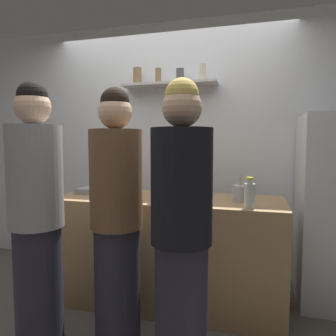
{
  "coord_description": "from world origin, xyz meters",
  "views": [
    {
      "loc": [
        0.89,
        -2.04,
        1.35
      ],
      "look_at": [
        0.18,
        0.5,
        1.14
      ],
      "focal_mm": 33.74,
      "sensor_mm": 36.0,
      "label": 1
    }
  ],
  "objects_px": {
    "wine_bottle_pale_glass": "(127,182)",
    "wine_bottle_green_glass": "(160,188)",
    "baking_pan": "(98,191)",
    "wine_bottle_amber_glass": "(129,183)",
    "wine_bottle_dark_glass": "(106,186)",
    "person_blonde": "(181,235)",
    "person_grey_hoodie": "(37,219)",
    "water_bottle_plastic": "(250,195)",
    "person_brown_jacket": "(117,221)",
    "utensil_holder": "(239,193)"
  },
  "relations": [
    {
      "from": "utensil_holder",
      "to": "wine_bottle_dark_glass",
      "type": "relative_size",
      "value": 0.75
    },
    {
      "from": "wine_bottle_amber_glass",
      "to": "person_grey_hoodie",
      "type": "relative_size",
      "value": 0.2
    },
    {
      "from": "wine_bottle_pale_glass",
      "to": "wine_bottle_green_glass",
      "type": "relative_size",
      "value": 1.07
    },
    {
      "from": "person_grey_hoodie",
      "to": "baking_pan",
      "type": "bearing_deg",
      "value": -150.61
    },
    {
      "from": "person_brown_jacket",
      "to": "person_grey_hoodie",
      "type": "xyz_separation_m",
      "value": [
        -0.48,
        -0.17,
        0.02
      ]
    },
    {
      "from": "baking_pan",
      "to": "wine_bottle_green_glass",
      "type": "bearing_deg",
      "value": -18.42
    },
    {
      "from": "baking_pan",
      "to": "person_grey_hoodie",
      "type": "relative_size",
      "value": 0.2
    },
    {
      "from": "utensil_holder",
      "to": "water_bottle_plastic",
      "type": "xyz_separation_m",
      "value": [
        0.08,
        -0.24,
        0.03
      ]
    },
    {
      "from": "water_bottle_plastic",
      "to": "person_grey_hoodie",
      "type": "xyz_separation_m",
      "value": [
        -1.31,
        -0.57,
        -0.13
      ]
    },
    {
      "from": "wine_bottle_pale_glass",
      "to": "wine_bottle_dark_glass",
      "type": "distance_m",
      "value": 0.25
    },
    {
      "from": "baking_pan",
      "to": "wine_bottle_amber_glass",
      "type": "distance_m",
      "value": 0.45
    },
    {
      "from": "wine_bottle_pale_glass",
      "to": "person_grey_hoodie",
      "type": "relative_size",
      "value": 0.18
    },
    {
      "from": "water_bottle_plastic",
      "to": "person_blonde",
      "type": "relative_size",
      "value": 0.13
    },
    {
      "from": "wine_bottle_pale_glass",
      "to": "wine_bottle_green_glass",
      "type": "xyz_separation_m",
      "value": [
        0.36,
        -0.18,
        -0.01
      ]
    },
    {
      "from": "utensil_holder",
      "to": "wine_bottle_dark_glass",
      "type": "xyz_separation_m",
      "value": [
        -1.04,
        -0.2,
        0.05
      ]
    },
    {
      "from": "person_blonde",
      "to": "person_brown_jacket",
      "type": "relative_size",
      "value": 1.0
    },
    {
      "from": "utensil_holder",
      "to": "person_blonde",
      "type": "xyz_separation_m",
      "value": [
        -0.27,
        -0.83,
        -0.11
      ]
    },
    {
      "from": "water_bottle_plastic",
      "to": "person_blonde",
      "type": "bearing_deg",
      "value": -120.73
    },
    {
      "from": "wine_bottle_green_glass",
      "to": "person_blonde",
      "type": "relative_size",
      "value": 0.17
    },
    {
      "from": "person_blonde",
      "to": "wine_bottle_amber_glass",
      "type": "bearing_deg",
      "value": 167.98
    },
    {
      "from": "wine_bottle_dark_glass",
      "to": "wine_bottle_amber_glass",
      "type": "bearing_deg",
      "value": 26.52
    },
    {
      "from": "utensil_holder",
      "to": "water_bottle_plastic",
      "type": "relative_size",
      "value": 1.03
    },
    {
      "from": "person_blonde",
      "to": "person_brown_jacket",
      "type": "height_order",
      "value": "person_brown_jacket"
    },
    {
      "from": "baking_pan",
      "to": "wine_bottle_amber_glass",
      "type": "xyz_separation_m",
      "value": [
        0.39,
        -0.2,
        0.1
      ]
    },
    {
      "from": "wine_bottle_amber_glass",
      "to": "wine_bottle_dark_glass",
      "type": "height_order",
      "value": "wine_bottle_amber_glass"
    },
    {
      "from": "utensil_holder",
      "to": "wine_bottle_pale_glass",
      "type": "relative_size",
      "value": 0.74
    },
    {
      "from": "wine_bottle_green_glass",
      "to": "person_brown_jacket",
      "type": "height_order",
      "value": "person_brown_jacket"
    },
    {
      "from": "wine_bottle_amber_glass",
      "to": "wine_bottle_dark_glass",
      "type": "bearing_deg",
      "value": -153.48
    },
    {
      "from": "wine_bottle_amber_glass",
      "to": "wine_bottle_pale_glass",
      "type": "bearing_deg",
      "value": 119.82
    },
    {
      "from": "person_blonde",
      "to": "wine_bottle_dark_glass",
      "type": "bearing_deg",
      "value": 178.53
    },
    {
      "from": "wine_bottle_pale_glass",
      "to": "person_blonde",
      "type": "relative_size",
      "value": 0.18
    },
    {
      "from": "wine_bottle_green_glass",
      "to": "person_grey_hoodie",
      "type": "height_order",
      "value": "person_grey_hoodie"
    },
    {
      "from": "baking_pan",
      "to": "wine_bottle_green_glass",
      "type": "relative_size",
      "value": 1.18
    },
    {
      "from": "utensil_holder",
      "to": "person_brown_jacket",
      "type": "bearing_deg",
      "value": -139.36
    },
    {
      "from": "wine_bottle_amber_glass",
      "to": "person_blonde",
      "type": "relative_size",
      "value": 0.2
    },
    {
      "from": "person_brown_jacket",
      "to": "person_blonde",
      "type": "bearing_deg",
      "value": -149.45
    },
    {
      "from": "wine_bottle_dark_glass",
      "to": "wine_bottle_green_glass",
      "type": "xyz_separation_m",
      "value": [
        0.43,
        0.06,
        -0.01
      ]
    },
    {
      "from": "person_blonde",
      "to": "utensil_holder",
      "type": "bearing_deg",
      "value": 109.7
    },
    {
      "from": "wine_bottle_pale_glass",
      "to": "water_bottle_plastic",
      "type": "height_order",
      "value": "wine_bottle_pale_glass"
    },
    {
      "from": "wine_bottle_pale_glass",
      "to": "wine_bottle_green_glass",
      "type": "distance_m",
      "value": 0.4
    },
    {
      "from": "baking_pan",
      "to": "person_brown_jacket",
      "type": "height_order",
      "value": "person_brown_jacket"
    },
    {
      "from": "wine_bottle_amber_glass",
      "to": "wine_bottle_dark_glass",
      "type": "relative_size",
      "value": 1.14
    },
    {
      "from": "wine_bottle_pale_glass",
      "to": "wine_bottle_amber_glass",
      "type": "height_order",
      "value": "wine_bottle_amber_glass"
    },
    {
      "from": "baking_pan",
      "to": "wine_bottle_pale_glass",
      "type": "distance_m",
      "value": 0.32
    },
    {
      "from": "utensil_holder",
      "to": "wine_bottle_amber_glass",
      "type": "xyz_separation_m",
      "value": [
        -0.87,
        -0.12,
        0.06
      ]
    },
    {
      "from": "water_bottle_plastic",
      "to": "person_brown_jacket",
      "type": "relative_size",
      "value": 0.13
    },
    {
      "from": "person_brown_jacket",
      "to": "wine_bottle_amber_glass",
      "type": "bearing_deg",
      "value": -24.5
    },
    {
      "from": "baking_pan",
      "to": "person_grey_hoodie",
      "type": "height_order",
      "value": "person_grey_hoodie"
    },
    {
      "from": "wine_bottle_pale_glass",
      "to": "wine_bottle_amber_glass",
      "type": "relative_size",
      "value": 0.89
    },
    {
      "from": "wine_bottle_amber_glass",
      "to": "person_brown_jacket",
      "type": "height_order",
      "value": "person_brown_jacket"
    }
  ]
}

